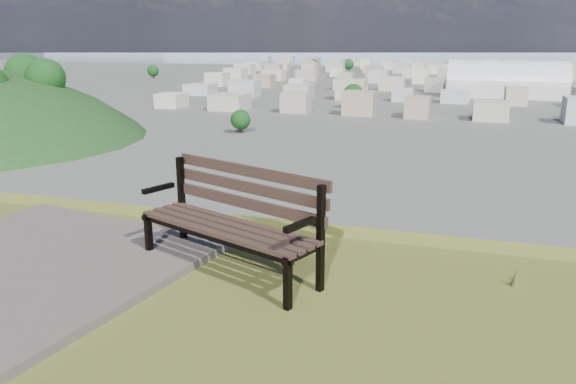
% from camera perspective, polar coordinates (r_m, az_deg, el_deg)
% --- Properties ---
extents(park_bench, '(2.04, 1.30, 1.02)m').
position_cam_1_polar(park_bench, '(5.48, -5.48, -2.29)').
color(park_bench, '#402D25').
rests_on(park_bench, hilltop_mesa).
extents(arena, '(52.68, 22.47, 22.19)m').
position_cam_1_polar(arena, '(285.65, 21.22, 10.04)').
color(arena, silver).
rests_on(arena, ground).
extents(city_blocks, '(395.00, 361.00, 7.00)m').
position_cam_1_polar(city_blocks, '(397.18, 17.32, 11.37)').
color(city_blocks, beige).
rests_on(city_blocks, ground).
extents(city_trees, '(406.52, 387.20, 9.98)m').
position_cam_1_polar(city_trees, '(323.03, 12.45, 11.15)').
color(city_trees, '#301E18').
rests_on(city_trees, ground).
extents(bay_water, '(2400.00, 700.00, 0.12)m').
position_cam_1_polar(bay_water, '(902.43, 17.61, 13.05)').
color(bay_water, '#8FA5B6').
rests_on(bay_water, ground).
extents(far_hills, '(2050.00, 340.00, 60.00)m').
position_cam_1_polar(far_hills, '(1406.34, 15.23, 14.89)').
color(far_hills, '#969EBA').
rests_on(far_hills, ground).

